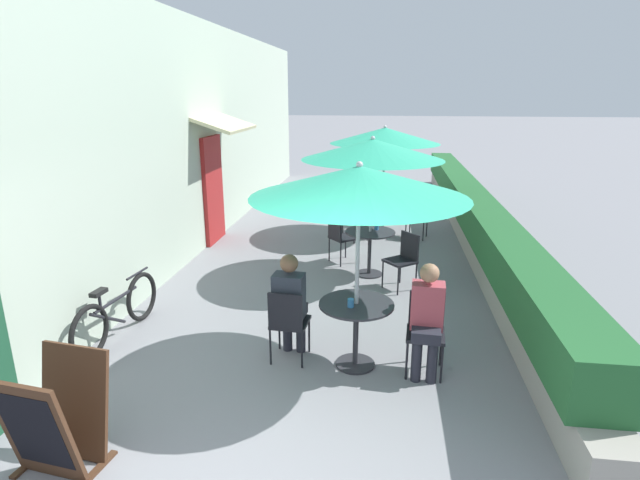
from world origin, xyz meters
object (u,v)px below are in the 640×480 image
object	(u,v)px
cafe_chair_near_right	(426,326)
cafe_chair_mid_left	(404,256)
seated_patron_near_right	(427,316)
cafe_chair_far_right	(358,216)
seated_patron_near_left	(290,301)
cafe_chair_far_left	(371,203)
menu_board	(57,417)
cafe_chair_mid_right	(340,235)
patio_table_far	(382,209)
patio_umbrella_far	(385,136)
coffee_cup_mid	(377,227)
patio_umbrella_near	(359,182)
bicycle_leaning	(117,312)
patio_table_mid	(370,243)
patio_umbrella_mid	(373,149)
cafe_chair_far_back	(418,213)
cafe_chair_near_left	(288,320)
patio_table_near	(356,320)
coffee_cup_near	(351,303)

from	to	relation	value
cafe_chair_near_right	cafe_chair_mid_left	world-z (taller)	same
seated_patron_near_right	cafe_chair_far_right	xyz separation A→B (m)	(-1.01, 4.90, -0.17)
seated_patron_near_left	cafe_chair_far_left	xyz separation A→B (m)	(0.69, 6.00, -0.17)
cafe_chair_near_right	menu_board	xyz separation A→B (m)	(-3.00, -1.90, -0.05)
cafe_chair_mid_right	patio_table_far	size ratio (longest dim) A/B	1.07
cafe_chair_mid_left	patio_umbrella_far	distance (m)	3.41
coffee_cup_mid	patio_table_far	xyz separation A→B (m)	(0.07, 2.39, -0.24)
patio_umbrella_near	bicycle_leaning	xyz separation A→B (m)	(-2.94, 0.27, -1.73)
cafe_chair_mid_right	patio_table_mid	bearing A→B (deg)	5.85
menu_board	patio_umbrella_mid	bearing A→B (deg)	72.01
cafe_chair_near_right	seated_patron_near_right	distance (m)	0.20
cafe_chair_far_right	menu_board	world-z (taller)	menu_board
cafe_chair_far_back	menu_board	world-z (taller)	menu_board
coffee_cup_mid	bicycle_leaning	size ratio (longest dim) A/B	0.05
seated_patron_near_left	cafe_chair_near_left	bearing A→B (deg)	-90.00
seated_patron_near_right	cafe_chair_far_right	world-z (taller)	seated_patron_near_right
patio_table_far	bicycle_leaning	bearing A→B (deg)	-121.64
cafe_chair_mid_right	cafe_chair_near_left	bearing A→B (deg)	-44.39
cafe_chair_mid_right	menu_board	distance (m)	5.58
patio_umbrella_near	patio_table_far	bearing A→B (deg)	87.72
patio_table_near	cafe_chair_mid_left	size ratio (longest dim) A/B	0.93
seated_patron_near_left	cafe_chair_near_right	xyz separation A→B (m)	(1.49, -0.06, -0.17)
patio_table_near	cafe_chair_far_left	size ratio (longest dim) A/B	0.93
patio_umbrella_far	cafe_chair_far_left	xyz separation A→B (m)	(-0.26, 0.70, -1.55)
patio_table_mid	bicycle_leaning	distance (m)	3.98
cafe_chair_near_right	coffee_cup_mid	bearing A→B (deg)	-74.41
seated_patron_near_left	patio_table_far	size ratio (longest dim) A/B	1.54
bicycle_leaning	patio_umbrella_mid	bearing A→B (deg)	46.89
cafe_chair_near_right	patio_umbrella_mid	bearing A→B (deg)	-72.11
cafe_chair_far_back	cafe_chair_near_left	bearing A→B (deg)	87.54
seated_patron_near_left	patio_umbrella_near	bearing A→B (deg)	-2.71
patio_table_near	menu_board	world-z (taller)	menu_board
patio_table_near	menu_board	distance (m)	2.93
cafe_chair_near_left	patio_umbrella_far	size ratio (longest dim) A/B	0.38
patio_umbrella_near	coffee_cup_near	distance (m)	1.28
patio_umbrella_near	cafe_chair_far_back	size ratio (longest dim) A/B	2.61
seated_patron_near_left	menu_board	xyz separation A→B (m)	(-1.51, -1.97, -0.22)
bicycle_leaning	menu_board	bearing A→B (deg)	-66.65
patio_umbrella_mid	patio_umbrella_far	distance (m)	2.50
coffee_cup_mid	cafe_chair_far_left	bearing A→B (deg)	93.53
cafe_chair_far_right	cafe_chair_mid_left	bearing A→B (deg)	-115.44
coffee_cup_near	patio_umbrella_mid	world-z (taller)	patio_umbrella_mid
seated_patron_near_left	menu_board	distance (m)	2.49
cafe_chair_near_left	coffee_cup_mid	size ratio (longest dim) A/B	9.67
seated_patron_near_right	cafe_chair_far_back	distance (m)	5.36
patio_umbrella_near	patio_umbrella_far	bearing A→B (deg)	87.72
seated_patron_near_left	cafe_chair_near_right	bearing A→B (deg)	1.58
seated_patron_near_right	menu_board	bearing A→B (deg)	34.96
patio_umbrella_near	patio_table_mid	size ratio (longest dim) A/B	2.80
cafe_chair_near_left	coffee_cup_near	size ratio (longest dim) A/B	9.67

